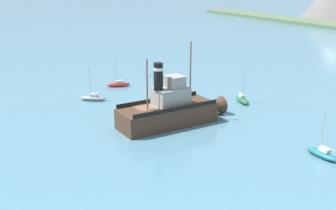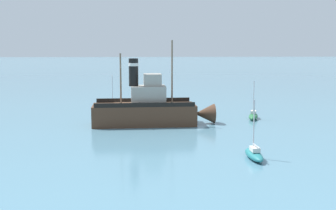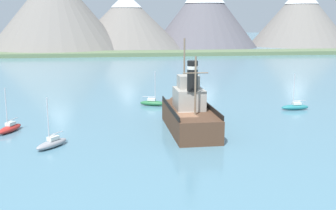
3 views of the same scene
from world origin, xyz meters
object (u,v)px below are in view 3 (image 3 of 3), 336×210
Objects in this scene: sailboat_red at (10,128)px; sailboat_grey at (52,143)px; sailboat_green at (153,103)px; sailboat_teal at (295,107)px; old_tugboat at (189,113)px.

sailboat_grey is at bearing -49.31° from sailboat_red.
sailboat_teal is at bearing -14.98° from sailboat_green.
sailboat_green is (11.26, 18.26, 0.00)m from sailboat_grey.
old_tugboat reaches higher than sailboat_red.
sailboat_teal is (18.76, -5.02, 0.00)m from sailboat_green.
sailboat_green is at bearing 35.80° from sailboat_red.
sailboat_grey and sailboat_red have the same top height.
sailboat_teal is (30.02, 13.24, 0.00)m from sailboat_grey.
sailboat_green is 19.42m from sailboat_teal.
sailboat_red is at bearing -144.20° from sailboat_green.
old_tugboat reaches higher than sailboat_teal.
old_tugboat is 2.96× the size of sailboat_teal.
sailboat_teal and sailboat_red have the same top height.
sailboat_green and sailboat_red have the same top height.
sailboat_green is 1.00× the size of sailboat_red.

